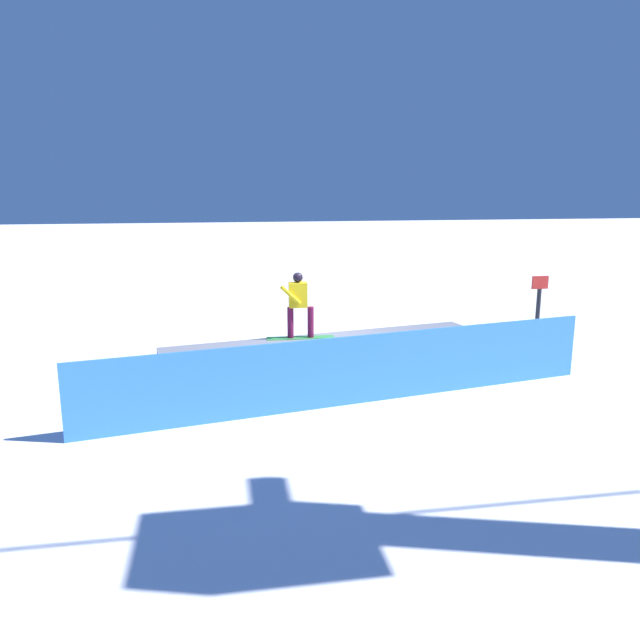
% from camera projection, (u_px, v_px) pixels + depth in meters
% --- Properties ---
extents(ground_plane, '(120.00, 120.00, 0.00)m').
position_uv_depth(ground_plane, '(322.00, 357.00, 13.76)').
color(ground_plane, white).
extents(grind_box, '(7.23, 1.76, 0.50)m').
position_uv_depth(grind_box, '(322.00, 348.00, 13.71)').
color(grind_box, '#2A5DB6').
rests_on(grind_box, ground_plane).
extents(snowboarder, '(1.53, 0.42, 1.48)m').
position_uv_depth(snowboarder, '(299.00, 303.00, 13.30)').
color(snowboarder, '#378F40').
rests_on(snowboarder, grind_box).
extents(safety_fence, '(9.53, 1.67, 1.24)m').
position_uv_depth(safety_fence, '(357.00, 370.00, 10.65)').
color(safety_fence, '#377FDB').
rests_on(safety_fence, ground_plane).
extents(trail_marker, '(0.40, 0.10, 1.80)m').
position_uv_depth(trail_marker, '(538.00, 311.00, 14.03)').
color(trail_marker, '#262628').
rests_on(trail_marker, ground_plane).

